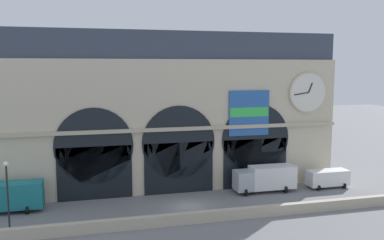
% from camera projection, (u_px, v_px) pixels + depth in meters
% --- Properties ---
extents(ground_plane, '(200.00, 200.00, 0.00)m').
position_uv_depth(ground_plane, '(189.00, 206.00, 44.13)').
color(ground_plane, slate).
extents(quay_parapet_wall, '(90.00, 0.70, 1.09)m').
position_uv_depth(quay_parapet_wall, '(201.00, 217.00, 39.48)').
color(quay_parapet_wall, '#B2A891').
rests_on(quay_parapet_wall, ground).
extents(station_building, '(40.93, 5.87, 19.22)m').
position_uv_depth(station_building, '(174.00, 113.00, 50.35)').
color(station_building, beige).
rests_on(station_building, ground).
extents(box_truck_west, '(7.50, 2.91, 3.12)m').
position_uv_depth(box_truck_west, '(6.00, 196.00, 42.12)').
color(box_truck_west, '#2D7A42').
rests_on(box_truck_west, ground).
extents(box_truck_mideast, '(7.50, 2.91, 3.12)m').
position_uv_depth(box_truck_mideast, '(265.00, 178.00, 49.17)').
color(box_truck_mideast, '#ADB2B7').
rests_on(box_truck_mideast, ground).
extents(van_east, '(5.20, 2.48, 2.20)m').
position_uv_depth(van_east, '(327.00, 178.00, 50.94)').
color(van_east, white).
rests_on(van_east, ground).
extents(street_lamp_quayside, '(0.44, 0.44, 6.90)m').
position_uv_depth(street_lamp_quayside, '(7.00, 189.00, 35.54)').
color(street_lamp_quayside, black).
rests_on(street_lamp_quayside, ground).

